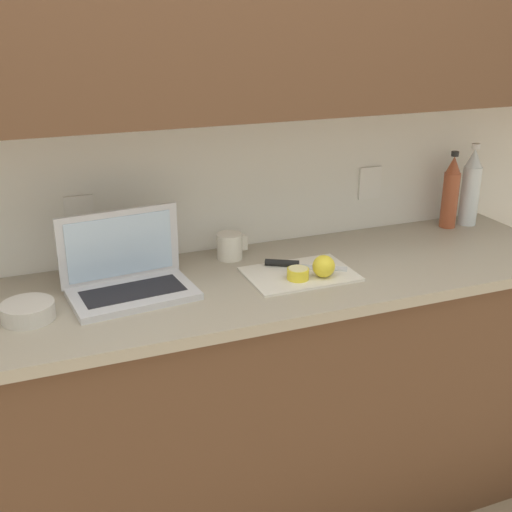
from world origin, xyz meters
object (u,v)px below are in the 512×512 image
object	(u,v)px
cutting_board	(300,274)
bowl_white	(28,311)
lemon_half_cut	(298,274)
measuring_cup	(230,246)
bottle_green_soda	(451,193)
laptop	(127,274)
knife	(292,264)
lemon_whole_beside	(324,266)
bottle_oil_tall	(471,188)

from	to	relation	value
cutting_board	bowl_white	distance (m)	0.81
lemon_half_cut	measuring_cup	bearing A→B (deg)	116.52
cutting_board	measuring_cup	distance (m)	0.27
lemon_half_cut	bottle_green_soda	size ratio (longest dim) A/B	0.23
laptop	lemon_half_cut	xyz separation A→B (m)	(0.50, -0.12, -0.03)
measuring_cup	bowl_white	world-z (taller)	measuring_cup
knife	bowl_white	bearing A→B (deg)	-145.79
bottle_green_soda	bowl_white	size ratio (longest dim) A/B	2.05
laptop	measuring_cup	world-z (taller)	laptop
cutting_board	lemon_half_cut	bearing A→B (deg)	-122.54
lemon_whole_beside	bottle_green_soda	bearing A→B (deg)	22.65
lemon_half_cut	lemon_whole_beside	xyz separation A→B (m)	(0.08, -0.01, 0.02)
cutting_board	knife	xyz separation A→B (m)	(-0.00, 0.06, 0.01)
knife	lemon_half_cut	xyz separation A→B (m)	(-0.02, -0.10, 0.01)
laptop	bottle_oil_tall	xyz separation A→B (m)	(1.35, 0.15, 0.09)
knife	bottle_green_soda	size ratio (longest dim) A/B	0.83
laptop	cutting_board	world-z (taller)	laptop
cutting_board	knife	size ratio (longest dim) A/B	1.38
bottle_green_soda	measuring_cup	xyz separation A→B (m)	(-0.89, -0.01, -0.09)
lemon_whole_beside	bottle_green_soda	xyz separation A→B (m)	(0.68, 0.28, 0.09)
bowl_white	laptop	bearing A→B (deg)	15.87
bottle_green_soda	measuring_cup	world-z (taller)	bottle_green_soda
lemon_whole_beside	measuring_cup	bearing A→B (deg)	127.63
cutting_board	lemon_whole_beside	world-z (taller)	lemon_whole_beside
bottle_green_soda	lemon_whole_beside	bearing A→B (deg)	-157.35
bottle_green_soda	bowl_white	xyz separation A→B (m)	(-1.55, -0.24, -0.11)
bowl_white	knife	bearing A→B (deg)	4.53
bottle_oil_tall	lemon_half_cut	bearing A→B (deg)	-162.41
lemon_half_cut	bottle_oil_tall	distance (m)	0.90
laptop	bowl_white	xyz separation A→B (m)	(-0.29, -0.08, -0.03)
lemon_whole_beside	bottle_oil_tall	distance (m)	0.83
laptop	measuring_cup	bearing A→B (deg)	15.63
lemon_half_cut	bottle_oil_tall	xyz separation A→B (m)	(0.85, 0.27, 0.12)
bottle_oil_tall	bowl_white	xyz separation A→B (m)	(-1.64, -0.24, -0.12)
laptop	lemon_half_cut	world-z (taller)	laptop
knife	bottle_oil_tall	xyz separation A→B (m)	(0.83, 0.17, 0.13)
lemon_whole_beside	measuring_cup	world-z (taller)	measuring_cup
knife	measuring_cup	distance (m)	0.23
laptop	lemon_whole_beside	size ratio (longest dim) A/B	5.42
knife	bottle_green_soda	world-z (taller)	bottle_green_soda
lemon_half_cut	bottle_oil_tall	size ratio (longest dim) A/B	0.22
lemon_whole_beside	bottle_green_soda	world-z (taller)	bottle_green_soda
cutting_board	bottle_green_soda	size ratio (longest dim) A/B	1.15
bottle_green_soda	bowl_white	bearing A→B (deg)	-171.32
lemon_half_cut	bowl_white	distance (m)	0.79
laptop	cutting_board	size ratio (longest dim) A/B	1.13
laptop	lemon_whole_beside	bearing A→B (deg)	-18.29
bowl_white	lemon_half_cut	bearing A→B (deg)	-2.44
cutting_board	knife	world-z (taller)	knife
knife	bottle_oil_tall	bearing A→B (deg)	41.42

